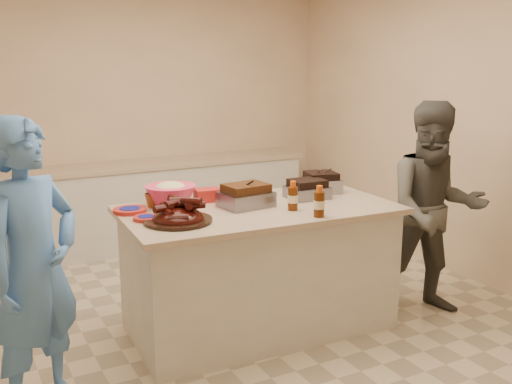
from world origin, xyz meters
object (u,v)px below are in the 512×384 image
roasting_pan (321,192)px  guest_gray (427,310)px  plastic_cup (153,207)px  island (259,326)px  bbq_bottle_b (293,210)px  rib_platter (178,222)px  bbq_bottle_a (319,217)px  mustard_bottle (243,205)px  coleslaw_bowl (171,206)px

roasting_pan → guest_gray: (0.63, -0.60, -0.92)m
plastic_cup → guest_gray: 2.30m
island → guest_gray: island is taller
bbq_bottle_b → guest_gray: (1.15, -0.20, -0.92)m
bbq_bottle_b → guest_gray: bbq_bottle_b is taller
rib_platter → bbq_bottle_b: bbq_bottle_b is taller
plastic_cup → guest_gray: size_ratio=0.07×
roasting_pan → plastic_cup: same height
roasting_pan → bbq_bottle_a: size_ratio=1.28×
mustard_bottle → bbq_bottle_a: bearing=-60.7°
island → guest_gray: 1.36m
bbq_bottle_b → island: bearing=130.7°
plastic_cup → roasting_pan: bearing=-6.5°
bbq_bottle_a → bbq_bottle_b: (-0.06, 0.23, 0.00)m
roasting_pan → plastic_cup: (-1.34, 0.15, 0.00)m
mustard_bottle → plastic_cup: bearing=156.3°
roasting_pan → guest_gray: roasting_pan is taller
coleslaw_bowl → guest_gray: size_ratio=0.22×
coleslaw_bowl → plastic_cup: coleslaw_bowl is taller
bbq_bottle_a → mustard_bottle: size_ratio=1.80×
coleslaw_bowl → guest_gray: coleslaw_bowl is taller
rib_platter → roasting_pan: bearing=13.2°
coleslaw_bowl → guest_gray: (1.84, -0.73, -0.92)m
island → mustard_bottle: mustard_bottle is taller
roasting_pan → plastic_cup: size_ratio=2.52×
roasting_pan → mustard_bottle: size_ratio=2.29×
bbq_bottle_a → bbq_bottle_b: size_ratio=1.03×
roasting_pan → guest_gray: 1.26m
mustard_bottle → rib_platter: bearing=-160.6°
island → coleslaw_bowl: 1.11m
rib_platter → bbq_bottle_a: size_ratio=2.09×
island → plastic_cup: plastic_cup is taller
rib_platter → mustard_bottle: 0.61m
coleslaw_bowl → bbq_bottle_b: (0.70, -0.53, 0.00)m
island → bbq_bottle_b: bearing=-46.2°
plastic_cup → bbq_bottle_a: bearing=-41.5°
island → bbq_bottle_a: 1.03m
mustard_bottle → plastic_cup: mustard_bottle is taller
rib_platter → bbq_bottle_a: bearing=-20.2°
rib_platter → plastic_cup: size_ratio=4.12×
coleslaw_bowl → guest_gray: 2.18m
roasting_pan → mustard_bottle: 0.76m
roasting_pan → bbq_bottle_a: (-0.46, -0.63, 0.00)m
rib_platter → island: bearing=8.7°
island → roasting_pan: roasting_pan is taller
coleslaw_bowl → guest_gray: bearing=-21.7°
mustard_bottle → plastic_cup: 0.65m
island → bbq_bottle_b: bbq_bottle_b is taller
roasting_pan → bbq_bottle_b: bbq_bottle_b is taller
guest_gray → mustard_bottle: bearing=-171.5°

